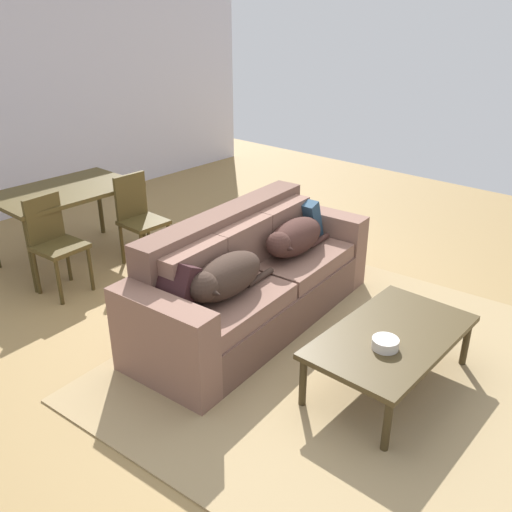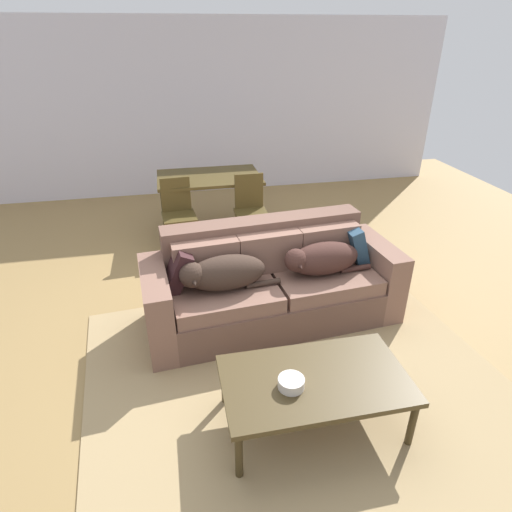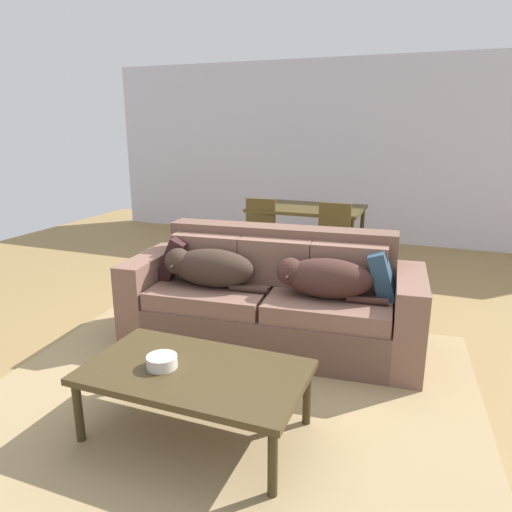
% 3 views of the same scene
% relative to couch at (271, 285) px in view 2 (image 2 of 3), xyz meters
% --- Properties ---
extents(ground_plane, '(10.00, 10.00, 0.00)m').
position_rel_couch_xyz_m(ground_plane, '(-0.12, -0.06, -0.36)').
color(ground_plane, olive).
extents(back_partition, '(8.00, 0.12, 2.70)m').
position_rel_couch_xyz_m(back_partition, '(-0.12, 3.94, 0.99)').
color(back_partition, silver).
rests_on(back_partition, ground).
extents(area_rug, '(3.48, 3.13, 0.01)m').
position_rel_couch_xyz_m(area_rug, '(0.00, -0.93, -0.36)').
color(area_rug, tan).
rests_on(area_rug, ground).
extents(couch, '(2.41, 1.06, 0.93)m').
position_rel_couch_xyz_m(couch, '(0.00, 0.00, 0.00)').
color(couch, brown).
rests_on(couch, ground).
extents(dog_on_left_cushion, '(0.87, 0.39, 0.31)m').
position_rel_couch_xyz_m(dog_on_left_cushion, '(-0.48, -0.19, 0.29)').
color(dog_on_left_cushion, '#36271F').
rests_on(dog_on_left_cushion, couch).
extents(dog_on_right_cushion, '(0.84, 0.38, 0.30)m').
position_rel_couch_xyz_m(dog_on_right_cushion, '(0.43, -0.11, 0.28)').
color(dog_on_right_cushion, '#3F251F').
rests_on(dog_on_right_cushion, couch).
extents(throw_pillow_by_left_arm, '(0.30, 0.40, 0.39)m').
position_rel_couch_xyz_m(throw_pillow_by_left_arm, '(-0.85, -0.02, 0.30)').
color(throw_pillow_by_left_arm, black).
rests_on(throw_pillow_by_left_arm, couch).
extents(throw_pillow_by_right_arm, '(0.24, 0.38, 0.39)m').
position_rel_couch_xyz_m(throw_pillow_by_right_arm, '(0.85, 0.13, 0.29)').
color(throw_pillow_by_right_arm, '#29455C').
rests_on(throw_pillow_by_right_arm, couch).
extents(coffee_table, '(1.26, 0.72, 0.42)m').
position_rel_couch_xyz_m(coffee_table, '(-0.01, -1.31, 0.01)').
color(coffee_table, '#43351C').
rests_on(coffee_table, ground).
extents(bowl_on_coffee_table, '(0.18, 0.18, 0.07)m').
position_rel_couch_xyz_m(bowl_on_coffee_table, '(-0.19, -1.36, 0.09)').
color(bowl_on_coffee_table, silver).
rests_on(bowl_on_coffee_table, coffee_table).
extents(dining_table, '(1.36, 0.88, 0.77)m').
position_rel_couch_xyz_m(dining_table, '(-0.32, 2.22, 0.33)').
color(dining_table, '#473919').
rests_on(dining_table, ground).
extents(dining_chair_near_left, '(0.43, 0.43, 0.90)m').
position_rel_couch_xyz_m(dining_chair_near_left, '(-0.77, 1.69, 0.14)').
color(dining_chair_near_left, '#473919').
rests_on(dining_chair_near_left, ground).
extents(dining_chair_near_right, '(0.40, 0.40, 0.91)m').
position_rel_couch_xyz_m(dining_chair_near_right, '(0.12, 1.63, 0.15)').
color(dining_chair_near_right, '#473919').
rests_on(dining_chair_near_right, ground).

